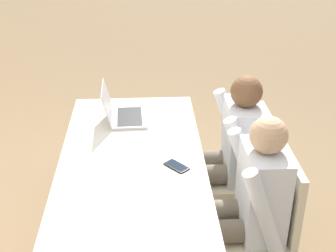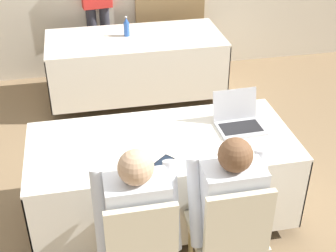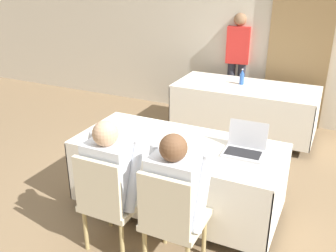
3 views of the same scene
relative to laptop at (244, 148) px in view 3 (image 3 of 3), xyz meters
The scene contains 15 objects.
ground_plane 0.97m from the laptop, behind, with size 24.00×24.00×0.00m, color #846B4C.
wall_back 2.85m from the laptop, 102.24° to the left, with size 12.00×0.06×2.70m.
curtain_panel 2.73m from the laptop, 89.07° to the left, with size 0.85×0.04×2.65m.
conference_table_near 0.63m from the laptop, behind, with size 1.90×0.87×0.72m.
conference_table_far 2.04m from the laptop, 104.15° to the left, with size 1.90×0.87×0.72m.
laptop is the anchor object (origin of this frame).
cell_phone 0.71m from the laptop, 152.50° to the right, with size 0.16×0.15×0.01m.
paper_beside_laptop 0.88m from the laptop, 160.54° to the right, with size 0.27×0.34×0.00m.
paper_centre_table 0.38m from the laptop, 126.35° to the right, with size 0.32×0.36×0.00m.
water_bottle 2.10m from the laptop, 105.84° to the left, with size 0.06×0.06×0.22m.
chair_near_left 1.22m from the laptop, 137.15° to the right, with size 0.44×0.44×0.89m.
chair_near_right 0.91m from the laptop, 111.17° to the right, with size 0.44×0.44×0.89m.
person_checkered_shirt 1.13m from the laptop, 140.99° to the right, with size 0.50×0.52×1.15m.
person_white_shirt 0.78m from the laptop, 113.92° to the right, with size 0.50×0.52×1.15m.
person_red_shirt 2.83m from the laptop, 107.19° to the left, with size 0.36×0.24×1.59m.
Camera 3 is at (1.24, -2.81, 2.19)m, focal length 40.00 mm.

